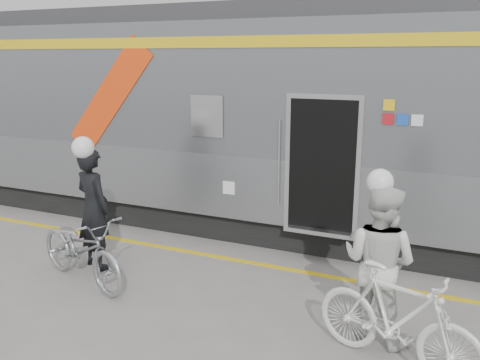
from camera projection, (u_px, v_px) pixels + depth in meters
The scene contains 9 objects.
ground at pixel (227, 337), 6.01m from camera, with size 90.00×90.00×0.00m, color slate.
train at pixel (234, 118), 9.96m from camera, with size 24.00×3.17×4.10m.
safety_strip at pixel (286, 269), 7.91m from camera, with size 24.00×0.12×0.01m, color gold.
man at pixel (94, 209), 7.79m from camera, with size 0.69×0.46×1.90m, color black.
bicycle_left at pixel (81, 249), 7.33m from camera, with size 0.70×1.99×1.05m, color #989B9F.
woman at pixel (379, 263), 5.82m from camera, with size 0.90×0.70×1.85m, color silver.
bicycle_right at pixel (397, 319), 5.30m from camera, with size 0.53×1.87×1.12m, color silver.
helmet_man at pixel (88, 137), 7.53m from camera, with size 0.33×0.33×0.33m, color white.
helmet_woman at pixel (385, 171), 5.56m from camera, with size 0.30×0.30×0.30m, color white.
Camera 1 is at (2.35, -4.85, 3.23)m, focal length 38.00 mm.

